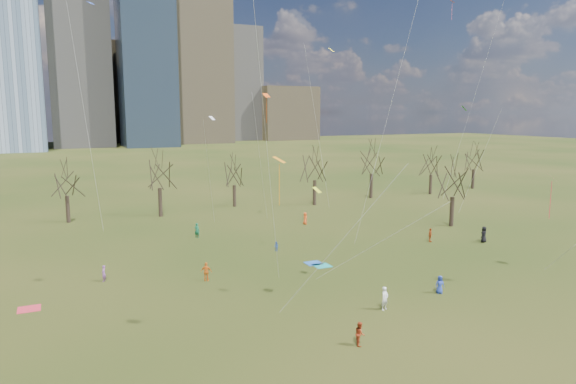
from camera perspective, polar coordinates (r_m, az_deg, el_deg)
name	(u,v)px	position (r m, az deg, el deg)	size (l,w,h in m)	color
ground	(353,303)	(40.75, 7.21, -12.18)	(500.00, 500.00, 0.00)	black
downtown_skyline	(92,55)	(244.74, -20.96, 14.01)	(212.50, 78.00, 118.00)	slate
bare_tree_row	(213,173)	(72.80, -8.37, 2.08)	(113.04, 29.80, 9.50)	black
blanket_teal	(322,266)	(49.77, 3.81, -8.18)	(1.60, 1.50, 0.03)	teal
blanket_navy	(314,263)	(50.54, 2.87, -7.90)	(1.60, 1.50, 0.03)	#2458A9
blanket_crimson	(29,309)	(43.87, -26.83, -11.52)	(1.60, 1.50, 0.03)	red
person_0	(440,285)	(44.03, 16.52, -9.83)	(0.73, 0.47, 1.49)	#23399B
person_1	(385,298)	(39.59, 10.71, -11.53)	(0.65, 0.42, 1.77)	white
person_2	(360,334)	(33.84, 7.99, -15.31)	(0.75, 0.58, 1.54)	#A03416
person_4	(206,272)	(45.74, -9.05, -8.74)	(0.98, 0.41, 1.67)	orange
person_6	(484,234)	(62.20, 20.94, -4.43)	(0.90, 0.58, 1.83)	black
person_7	(104,273)	(47.91, -19.80, -8.50)	(0.52, 0.34, 1.42)	#9050A0
person_8	(276,247)	(54.60, -1.32, -6.08)	(0.50, 0.39, 1.03)	#2A54B6
person_10	(430,235)	(60.57, 15.52, -4.63)	(0.93, 0.39, 1.59)	#A44117
person_12	(305,218)	(67.41, 1.91, -2.95)	(0.78, 0.51, 1.60)	#E95119
person_13	(197,230)	(61.20, -10.08, -4.22)	(0.64, 0.42, 1.77)	#176843
kites_airborne	(317,124)	(49.99, 3.25, 7.53)	(68.13, 40.91, 33.52)	orange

